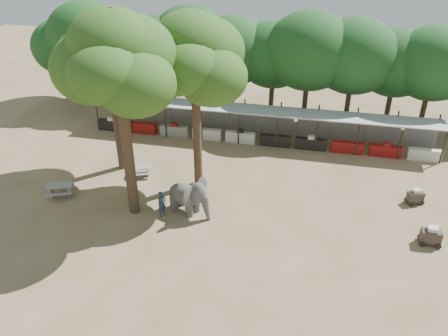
% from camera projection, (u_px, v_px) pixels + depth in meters
% --- Properties ---
extents(ground, '(100.00, 100.00, 0.00)m').
position_uv_depth(ground, '(222.00, 244.00, 24.23)').
color(ground, brown).
rests_on(ground, ground).
extents(vendor_stalls, '(28.00, 2.99, 2.80)m').
position_uv_depth(vendor_stalls, '(260.00, 126.00, 35.41)').
color(vendor_stalls, '#A6A8AD').
rests_on(vendor_stalls, ground).
extents(yard_tree_left, '(7.10, 6.90, 11.02)m').
position_uv_depth(yard_tree_left, '(108.00, 54.00, 28.03)').
color(yard_tree_left, '#332316').
rests_on(yard_tree_left, ground).
extents(yard_tree_center, '(7.10, 6.90, 12.04)m').
position_uv_depth(yard_tree_center, '(116.00, 63.00, 22.72)').
color(yard_tree_center, '#332316').
rests_on(yard_tree_center, ground).
extents(yard_tree_back, '(7.10, 6.90, 11.36)m').
position_uv_depth(yard_tree_back, '(193.00, 59.00, 25.88)').
color(yard_tree_back, '#332316').
rests_on(yard_tree_back, ground).
extents(backdrop_trees, '(46.46, 5.95, 8.33)m').
position_uv_depth(backdrop_trees, '(270.00, 56.00, 37.66)').
color(backdrop_trees, '#332316').
rests_on(backdrop_trees, ground).
extents(elephant, '(3.13, 2.41, 2.33)m').
position_uv_depth(elephant, '(189.00, 196.00, 26.38)').
color(elephant, '#413E3E').
rests_on(elephant, ground).
extents(handler, '(0.64, 0.72, 1.68)m').
position_uv_depth(handler, '(162.00, 204.00, 26.21)').
color(handler, '#26384C').
rests_on(handler, ground).
extents(picnic_table_near, '(2.05, 1.97, 0.80)m').
position_uv_depth(picnic_table_near, '(60.00, 189.00, 28.32)').
color(picnic_table_near, gray).
rests_on(picnic_table_near, ground).
extents(picnic_table_far, '(1.72, 1.65, 0.67)m').
position_uv_depth(picnic_table_far, '(141.00, 170.00, 30.58)').
color(picnic_table_far, gray).
rests_on(picnic_table_far, ground).
extents(cart_front, '(1.16, 0.76, 1.14)m').
position_uv_depth(cart_front, '(431.00, 236.00, 24.01)').
color(cart_front, '#322722').
rests_on(cart_front, ground).
extents(cart_back, '(1.23, 1.05, 1.01)m').
position_uv_depth(cart_back, '(415.00, 196.00, 27.56)').
color(cart_back, '#322722').
rests_on(cart_back, ground).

